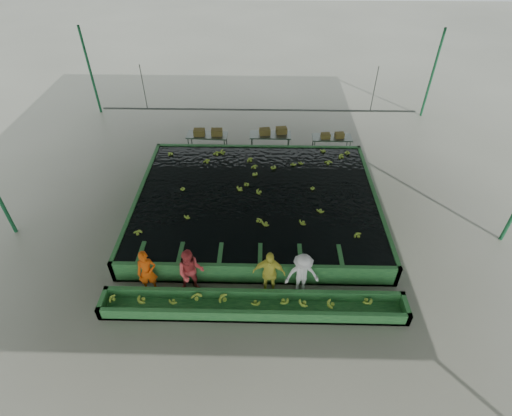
{
  "coord_description": "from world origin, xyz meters",
  "views": [
    {
      "loc": [
        0.27,
        -11.59,
        11.01
      ],
      "look_at": [
        0.0,
        0.5,
        1.0
      ],
      "focal_mm": 28.0,
      "sensor_mm": 36.0,
      "label": 1
    }
  ],
  "objects_px": {
    "worker_a": "(147,272)",
    "worker_b": "(191,272)",
    "box_stack_right": "(332,138)",
    "box_stack_left": "(208,135)",
    "sorting_trough": "(253,306)",
    "packing_table_left": "(208,143)",
    "flotation_tank": "(257,203)",
    "packing_table_mid": "(270,143)",
    "worker_d": "(302,275)",
    "worker_c": "(269,273)",
    "box_stack_mid": "(273,134)",
    "packing_table_right": "(331,145)"
  },
  "relations": [
    {
      "from": "packing_table_mid",
      "to": "box_stack_mid",
      "type": "distance_m",
      "value": 0.51
    },
    {
      "from": "packing_table_left",
      "to": "box_stack_right",
      "type": "distance_m",
      "value": 6.38
    },
    {
      "from": "worker_d",
      "to": "packing_table_right",
      "type": "distance_m",
      "value": 9.41
    },
    {
      "from": "packing_table_mid",
      "to": "box_stack_mid",
      "type": "xyz_separation_m",
      "value": [
        0.14,
        0.09,
        0.48
      ]
    },
    {
      "from": "flotation_tank",
      "to": "box_stack_left",
      "type": "distance_m",
      "value": 5.52
    },
    {
      "from": "packing_table_mid",
      "to": "box_stack_right",
      "type": "distance_m",
      "value": 3.17
    },
    {
      "from": "flotation_tank",
      "to": "sorting_trough",
      "type": "relative_size",
      "value": 1.0
    },
    {
      "from": "worker_d",
      "to": "box_stack_right",
      "type": "bearing_deg",
      "value": 71.0
    },
    {
      "from": "worker_d",
      "to": "box_stack_right",
      "type": "relative_size",
      "value": 1.51
    },
    {
      "from": "worker_a",
      "to": "packing_table_mid",
      "type": "relative_size",
      "value": 0.84
    },
    {
      "from": "sorting_trough",
      "to": "box_stack_mid",
      "type": "xyz_separation_m",
      "value": [
        0.74,
        10.14,
        0.71
      ]
    },
    {
      "from": "flotation_tank",
      "to": "packing_table_left",
      "type": "bearing_deg",
      "value": 118.33
    },
    {
      "from": "box_stack_mid",
      "to": "worker_c",
      "type": "bearing_deg",
      "value": -91.43
    },
    {
      "from": "worker_c",
      "to": "box_stack_mid",
      "type": "distance_m",
      "value": 9.35
    },
    {
      "from": "sorting_trough",
      "to": "worker_a",
      "type": "relative_size",
      "value": 5.65
    },
    {
      "from": "sorting_trough",
      "to": "packing_table_right",
      "type": "distance_m",
      "value": 10.63
    },
    {
      "from": "sorting_trough",
      "to": "packing_table_left",
      "type": "distance_m",
      "value": 10.33
    },
    {
      "from": "worker_a",
      "to": "box_stack_mid",
      "type": "height_order",
      "value": "worker_a"
    },
    {
      "from": "box_stack_left",
      "to": "box_stack_mid",
      "type": "height_order",
      "value": "box_stack_mid"
    },
    {
      "from": "worker_b",
      "to": "worker_d",
      "type": "height_order",
      "value": "worker_b"
    },
    {
      "from": "packing_table_left",
      "to": "box_stack_left",
      "type": "distance_m",
      "value": 0.48
    },
    {
      "from": "worker_a",
      "to": "worker_b",
      "type": "xyz_separation_m",
      "value": [
        1.47,
        -0.0,
        0.05
      ]
    },
    {
      "from": "worker_c",
      "to": "packing_table_mid",
      "type": "height_order",
      "value": "worker_c"
    },
    {
      "from": "worker_a",
      "to": "packing_table_right",
      "type": "relative_size",
      "value": 0.89
    },
    {
      "from": "packing_table_left",
      "to": "packing_table_mid",
      "type": "distance_m",
      "value": 3.23
    },
    {
      "from": "sorting_trough",
      "to": "worker_b",
      "type": "height_order",
      "value": "worker_b"
    },
    {
      "from": "flotation_tank",
      "to": "worker_d",
      "type": "distance_m",
      "value": 4.61
    },
    {
      "from": "worker_a",
      "to": "packing_table_mid",
      "type": "height_order",
      "value": "worker_a"
    },
    {
      "from": "worker_c",
      "to": "box_stack_right",
      "type": "xyz_separation_m",
      "value": [
        3.23,
        9.08,
        -0.03
      ]
    },
    {
      "from": "sorting_trough",
      "to": "packing_table_mid",
      "type": "bearing_deg",
      "value": 86.61
    },
    {
      "from": "box_stack_right",
      "to": "box_stack_left",
      "type": "bearing_deg",
      "value": 179.31
    },
    {
      "from": "box_stack_left",
      "to": "sorting_trough",
      "type": "bearing_deg",
      "value": -75.55
    },
    {
      "from": "packing_table_right",
      "to": "box_stack_mid",
      "type": "xyz_separation_m",
      "value": [
        -2.99,
        0.19,
        0.5
      ]
    },
    {
      "from": "worker_c",
      "to": "packing_table_left",
      "type": "height_order",
      "value": "worker_c"
    },
    {
      "from": "worker_a",
      "to": "worker_b",
      "type": "height_order",
      "value": "worker_b"
    },
    {
      "from": "worker_b",
      "to": "packing_table_left",
      "type": "bearing_deg",
      "value": 85.13
    },
    {
      "from": "sorting_trough",
      "to": "box_stack_right",
      "type": "bearing_deg",
      "value": 69.33
    },
    {
      "from": "worker_c",
      "to": "packing_table_left",
      "type": "distance_m",
      "value": 9.71
    },
    {
      "from": "box_stack_mid",
      "to": "box_stack_right",
      "type": "height_order",
      "value": "box_stack_mid"
    },
    {
      "from": "box_stack_left",
      "to": "box_stack_right",
      "type": "relative_size",
      "value": 1.25
    },
    {
      "from": "sorting_trough",
      "to": "worker_b",
      "type": "xyz_separation_m",
      "value": [
        -2.09,
        0.8,
        0.68
      ]
    },
    {
      "from": "flotation_tank",
      "to": "packing_table_left",
      "type": "height_order",
      "value": "packing_table_left"
    },
    {
      "from": "worker_a",
      "to": "box_stack_left",
      "type": "bearing_deg",
      "value": 71.0
    },
    {
      "from": "worker_c",
      "to": "flotation_tank",
      "type": "bearing_deg",
      "value": 100.52
    },
    {
      "from": "worker_a",
      "to": "box_stack_mid",
      "type": "xyz_separation_m",
      "value": [
        4.3,
        9.34,
        0.07
      ]
    },
    {
      "from": "sorting_trough",
      "to": "box_stack_mid",
      "type": "distance_m",
      "value": 10.2
    },
    {
      "from": "worker_c",
      "to": "worker_b",
      "type": "bearing_deg",
      "value": -176.14
    },
    {
      "from": "packing_table_left",
      "to": "flotation_tank",
      "type": "bearing_deg",
      "value": -61.67
    },
    {
      "from": "worker_b",
      "to": "box_stack_right",
      "type": "bearing_deg",
      "value": 49.11
    },
    {
      "from": "sorting_trough",
      "to": "box_stack_right",
      "type": "relative_size",
      "value": 8.6
    }
  ]
}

